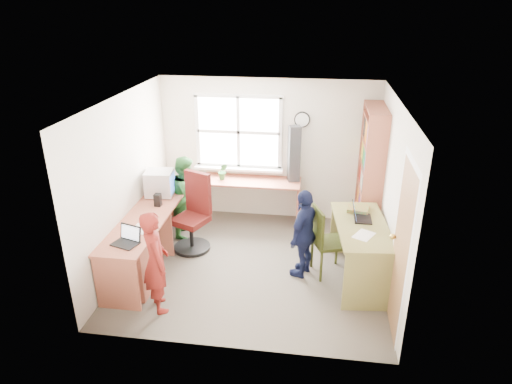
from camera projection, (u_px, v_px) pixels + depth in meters
The scene contains 19 objects.
room at pixel (255, 185), 6.20m from camera, with size 3.64×3.44×2.44m.
l_desk at pixel (157, 241), 6.32m from camera, with size 2.38×2.95×0.75m.
right_desk at pixel (361, 240), 6.05m from camera, with size 0.80×1.49×0.83m.
bookshelf at pixel (370, 177), 7.06m from camera, with size 0.30×1.02×2.10m.
swivel_chair at pixel (194, 217), 6.89m from camera, with size 0.72×0.72×1.19m.
wooden_chair at pixel (325, 239), 6.20m from camera, with size 0.56×0.56×1.00m.
crt_monitor at pixel (160, 183), 6.96m from camera, with size 0.44×0.40×0.40m.
laptop_left at pixel (127, 239), 5.67m from camera, with size 0.37×0.34×0.21m.
laptop_right at pixel (359, 216), 6.10m from camera, with size 0.26×0.32×0.22m.
speaker_a at pixel (158, 200), 6.66m from camera, with size 0.10×0.10×0.19m.
speaker_b at pixel (169, 183), 7.28m from camera, with size 0.09×0.09×0.17m.
cd_tower at pixel (294, 154), 7.43m from camera, with size 0.23×0.21×0.93m.
game_box at pixel (358, 209), 6.35m from camera, with size 0.33×0.33×0.06m.
paper_a at pixel (140, 229), 6.03m from camera, with size 0.21×0.30×0.00m.
paper_b at pixel (364, 235), 5.70m from camera, with size 0.32×0.35×0.00m.
potted_plant at pixel (223, 171), 7.60m from camera, with size 0.16×0.13×0.29m, color #2A6B30.
person_red at pixel (156, 262), 5.45m from camera, with size 0.48×0.31×1.32m, color maroon.
person_green at pixel (187, 196), 7.25m from camera, with size 0.64×0.50×1.32m, color #2A692B.
person_navy at pixel (304, 233), 6.16m from camera, with size 0.74×0.31×1.27m, color #121738.
Camera 1 is at (0.83, -5.58, 3.58)m, focal length 32.00 mm.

